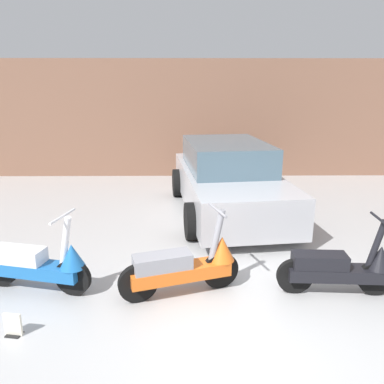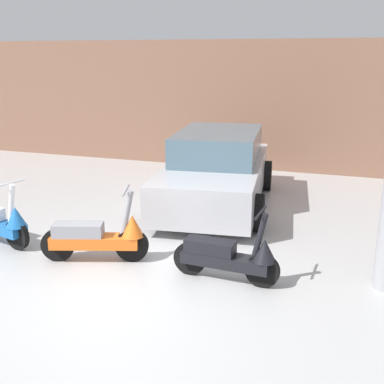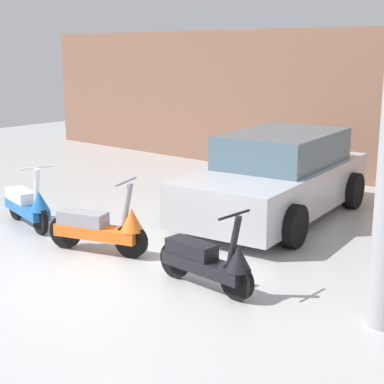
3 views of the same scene
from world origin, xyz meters
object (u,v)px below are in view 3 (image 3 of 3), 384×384
scooter_front_left (28,204)px  scooter_front_center (208,261)px  scooter_front_right (101,227)px  car_rear_left (278,177)px

scooter_front_left → scooter_front_center: (3.88, -0.12, -0.01)m
scooter_front_left → scooter_front_right: 1.90m
scooter_front_right → scooter_front_center: scooter_front_right is taller
scooter_front_center → car_rear_left: car_rear_left is taller
scooter_front_center → car_rear_left: 3.53m
scooter_front_left → scooter_front_center: 3.88m
scooter_front_right → scooter_front_center: bearing=-18.8°
scooter_front_center → car_rear_left: (-1.13, 3.33, 0.33)m
car_rear_left → scooter_front_left: bearing=-47.4°
scooter_front_left → scooter_front_right: (1.90, -0.08, 0.01)m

